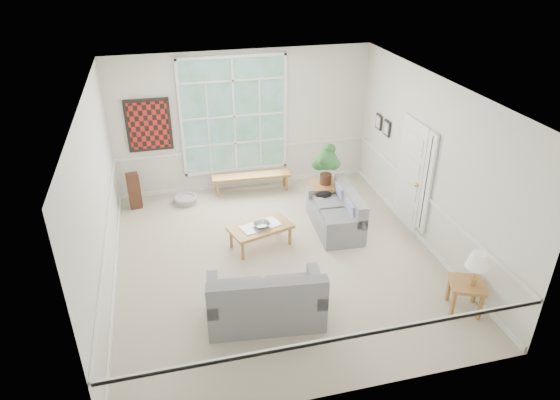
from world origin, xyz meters
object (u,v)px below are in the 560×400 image
object	(u,v)px
loveseat_front	(265,294)
side_table	(464,296)
end_table	(325,196)
loveseat_right	(335,210)
coffee_table	(261,236)

from	to	relation	value
loveseat_front	side_table	bearing A→B (deg)	-3.64
end_table	side_table	bearing A→B (deg)	-73.90
loveseat_right	coffee_table	xyz separation A→B (m)	(-1.50, -0.23, -0.19)
coffee_table	loveseat_front	bearing A→B (deg)	-116.80
loveseat_right	coffee_table	world-z (taller)	loveseat_right
loveseat_front	end_table	size ratio (longest dim) A/B	2.98
loveseat_right	coffee_table	size ratio (longest dim) A/B	1.34
loveseat_front	end_table	bearing A→B (deg)	63.76
loveseat_right	end_table	distance (m)	0.82
loveseat_front	loveseat_right	bearing A→B (deg)	56.14
loveseat_right	side_table	distance (m)	2.90
end_table	side_table	xyz separation A→B (m)	(1.01, -3.50, -0.03)
loveseat_right	end_table	size ratio (longest dim) A/B	2.64
loveseat_right	coffee_table	bearing A→B (deg)	-168.14
loveseat_front	coffee_table	world-z (taller)	loveseat_front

